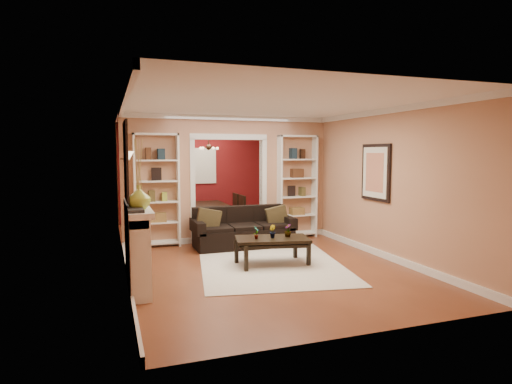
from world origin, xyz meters
name	(u,v)px	position (x,y,z in m)	size (l,w,h in m)	color
floor	(245,252)	(0.00, 0.00, 0.00)	(8.00, 8.00, 0.00)	brown
ceiling	(245,111)	(0.00, 0.00, 2.70)	(8.00, 8.00, 0.00)	white
wall_back	(202,173)	(0.00, 4.00, 1.35)	(8.00, 8.00, 0.00)	tan
wall_front	(364,208)	(0.00, -4.00, 1.35)	(8.00, 8.00, 0.00)	tan
wall_left	(122,185)	(-2.25, 0.00, 1.35)	(8.00, 8.00, 0.00)	tan
wall_right	(348,180)	(2.25, 0.00, 1.35)	(8.00, 8.00, 0.00)	tan
partition_wall	(228,179)	(0.00, 1.20, 1.35)	(4.50, 0.15, 2.70)	tan
red_back_panel	(202,174)	(0.00, 3.97, 1.32)	(4.44, 0.04, 2.64)	maroon
dining_window	(202,166)	(0.00, 3.93, 1.55)	(0.78, 0.03, 0.98)	#8CA5CC
area_rug	(269,262)	(0.15, -0.87, 0.01)	(2.37, 3.32, 0.01)	silver
sofa	(243,227)	(0.10, 0.45, 0.40)	(2.05, 0.89, 0.80)	black
pillow_left	(208,219)	(-0.63, 0.43, 0.62)	(0.45, 0.13, 0.45)	#4F4022
pillow_right	(277,216)	(0.83, 0.43, 0.61)	(0.43, 0.12, 0.43)	#4F4022
coffee_table	(272,251)	(0.15, -1.05, 0.23)	(1.23, 0.67, 0.47)	black
plant_left	(256,233)	(-0.14, -1.05, 0.58)	(0.11, 0.08, 0.22)	#336626
plant_center	(272,231)	(0.15, -1.05, 0.58)	(0.12, 0.10, 0.22)	#336626
plant_right	(288,230)	(0.43, -1.05, 0.58)	(0.12, 0.12, 0.22)	#336626
bookshelf_left	(157,191)	(-1.55, 1.03, 1.15)	(0.90, 0.30, 2.30)	white
bookshelf_right	(297,187)	(1.55, 1.03, 1.15)	(0.90, 0.30, 2.30)	white
fireplace	(138,246)	(-2.09, -1.50, 0.58)	(0.32, 1.70, 1.16)	white
vase	(139,197)	(-2.09, -1.87, 1.32)	(0.31, 0.31, 0.32)	#9EB139
mirror	(126,161)	(-2.23, -1.50, 1.80)	(0.03, 0.95, 1.10)	silver
wall_sconce	(126,157)	(-2.15, 0.55, 1.83)	(0.18, 0.18, 0.22)	#FFE0A5
framed_art	(375,172)	(2.21, -1.00, 1.55)	(0.04, 0.85, 1.05)	black
dining_table	(209,216)	(-0.07, 2.78, 0.30)	(0.97, 1.73, 0.61)	black
dining_chair_nw	(190,215)	(-0.62, 2.48, 0.40)	(0.39, 0.39, 0.80)	black
dining_chair_ne	(234,212)	(0.48, 2.48, 0.43)	(0.43, 0.43, 0.87)	black
dining_chair_sw	(186,212)	(-0.62, 3.08, 0.40)	(0.39, 0.39, 0.79)	black
dining_chair_se	(227,209)	(0.48, 3.08, 0.43)	(0.43, 0.43, 0.86)	black
chandelier	(212,148)	(0.00, 2.70, 2.02)	(0.50, 0.50, 0.30)	#382519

